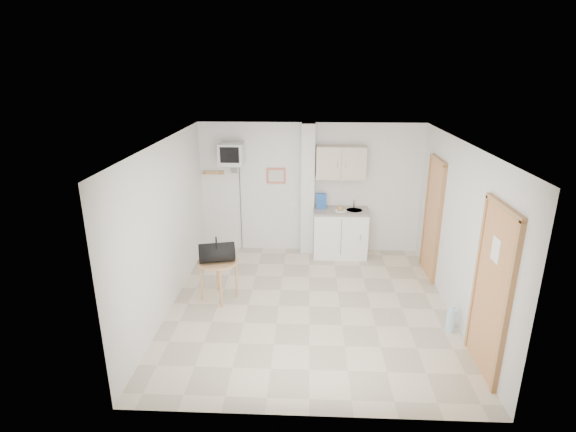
{
  "coord_description": "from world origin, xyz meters",
  "views": [
    {
      "loc": [
        -0.05,
        -6.04,
        3.51
      ],
      "look_at": [
        -0.35,
        0.6,
        1.25
      ],
      "focal_mm": 28.0,
      "sensor_mm": 36.0,
      "label": 1
    }
  ],
  "objects_px": {
    "duffel_bag": "(217,252)",
    "water_bottle": "(451,320)",
    "crt_television": "(232,155)",
    "round_table": "(218,266)"
  },
  "relations": [
    {
      "from": "crt_television",
      "to": "duffel_bag",
      "type": "height_order",
      "value": "crt_television"
    },
    {
      "from": "round_table",
      "to": "water_bottle",
      "type": "relative_size",
      "value": 1.7
    },
    {
      "from": "round_table",
      "to": "water_bottle",
      "type": "xyz_separation_m",
      "value": [
        3.36,
        -0.76,
        -0.39
      ]
    },
    {
      "from": "crt_television",
      "to": "round_table",
      "type": "bearing_deg",
      "value": -88.73
    },
    {
      "from": "crt_television",
      "to": "water_bottle",
      "type": "bearing_deg",
      "value": -37.33
    },
    {
      "from": "crt_television",
      "to": "round_table",
      "type": "height_order",
      "value": "crt_television"
    },
    {
      "from": "duffel_bag",
      "to": "water_bottle",
      "type": "relative_size",
      "value": 1.54
    },
    {
      "from": "round_table",
      "to": "duffel_bag",
      "type": "distance_m",
      "value": 0.24
    },
    {
      "from": "round_table",
      "to": "water_bottle",
      "type": "bearing_deg",
      "value": -12.72
    },
    {
      "from": "duffel_bag",
      "to": "water_bottle",
      "type": "distance_m",
      "value": 3.49
    }
  ]
}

